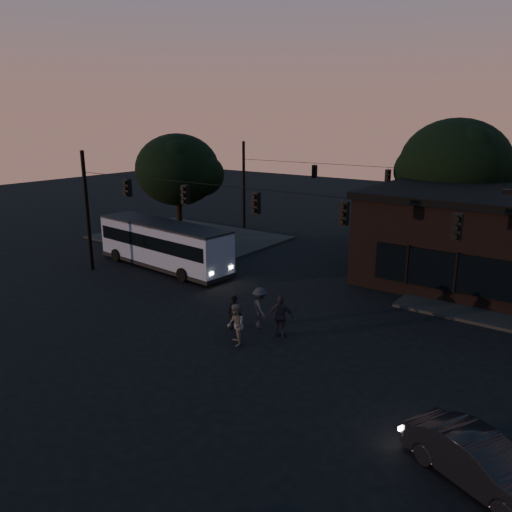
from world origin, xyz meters
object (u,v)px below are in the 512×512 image
Objects in this scene: pedestrian_b at (236,325)px; pedestrian_d at (260,307)px; pedestrian_a at (234,313)px; bus at (163,243)px; building at (510,240)px; car at (480,462)px; pedestrian_c at (281,316)px.

pedestrian_b is 2.18m from pedestrian_d.
pedestrian_b is (1.04, -1.21, 0.09)m from pedestrian_a.
pedestrian_b is at bearing -25.18° from bus.
pedestrian_a is at bearing 174.93° from pedestrian_b.
pedestrian_b is (10.89, -6.29, -0.75)m from bus.
pedestrian_a is at bearing -121.93° from building.
building is 18.40m from car.
building is at bearing 32.03° from car.
bus is 11.39m from pedestrian_d.
building is 15.05m from pedestrian_c.
pedestrian_d is (0.75, 0.95, 0.13)m from pedestrian_a.
pedestrian_d is (-7.98, -13.07, -1.75)m from building.
building is 1.44× the size of bus.
pedestrian_d is at bearing -16.46° from bus.
pedestrian_b is (-10.39, 2.86, 0.23)m from car.
pedestrian_b is at bearing 98.13° from car.
building reaches higher than pedestrian_b.
pedestrian_c is at bearing -116.17° from building.
pedestrian_a is 1.60m from pedestrian_b.
car is (21.27, -9.15, -0.98)m from bus.
bus is 11.11m from pedestrian_a.
building is at bearing -85.37° from pedestrian_d.
building is at bearing 30.52° from bus.
pedestrian_a is 0.91× the size of pedestrian_b.
building reaches higher than car.
car is 12.14m from pedestrian_a.
car is 10.40m from pedestrian_c.
pedestrian_c is (-6.59, -13.41, -1.74)m from building.
pedestrian_c is at bearing 102.95° from pedestrian_b.
pedestrian_b is (-7.69, -15.23, -1.80)m from building.
car is (2.70, -18.09, -2.02)m from building.
pedestrian_d is at bearing 88.36° from car.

